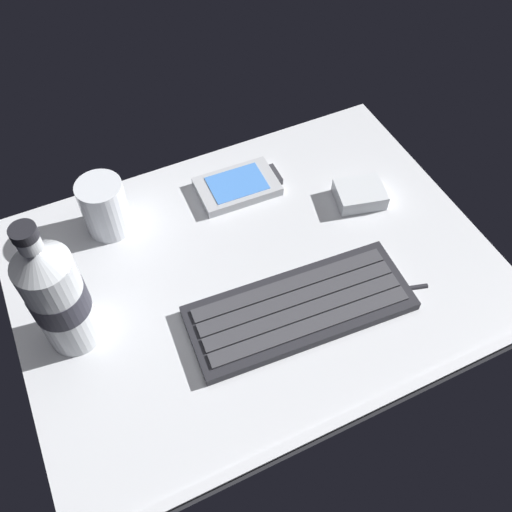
% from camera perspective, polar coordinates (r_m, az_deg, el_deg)
% --- Properties ---
extents(ground_plane, '(0.64, 0.48, 0.03)m').
position_cam_1_polar(ground_plane, '(0.77, 0.07, -1.89)').
color(ground_plane, silver).
extents(keyboard, '(0.30, 0.13, 0.02)m').
position_cam_1_polar(keyboard, '(0.72, 4.51, -5.27)').
color(keyboard, '#232328').
rests_on(keyboard, ground_plane).
extents(handheld_device, '(0.13, 0.08, 0.02)m').
position_cam_1_polar(handheld_device, '(0.85, -1.83, 7.14)').
color(handheld_device, '#B7BABF').
rests_on(handheld_device, ground_plane).
extents(juice_cup, '(0.06, 0.06, 0.09)m').
position_cam_1_polar(juice_cup, '(0.81, -15.14, 4.69)').
color(juice_cup, silver).
rests_on(juice_cup, ground_plane).
extents(water_bottle, '(0.07, 0.07, 0.21)m').
position_cam_1_polar(water_bottle, '(0.67, -19.67, -3.76)').
color(water_bottle, silver).
rests_on(water_bottle, ground_plane).
extents(charger_block, '(0.08, 0.07, 0.02)m').
position_cam_1_polar(charger_block, '(0.85, 10.52, 6.19)').
color(charger_block, silver).
rests_on(charger_block, ground_plane).
extents(stylus_pen, '(0.09, 0.03, 0.01)m').
position_cam_1_polar(stylus_pen, '(0.76, 13.85, -3.32)').
color(stylus_pen, '#26262B').
rests_on(stylus_pen, ground_plane).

